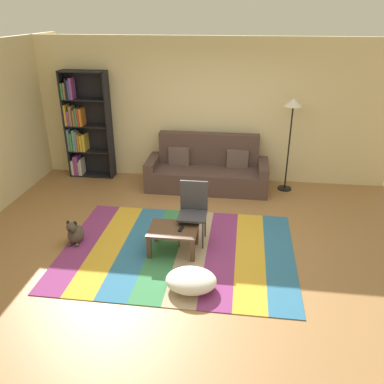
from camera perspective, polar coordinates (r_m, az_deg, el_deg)
ground_plane at (r=5.92m, az=0.06°, el=-7.13°), size 14.00×14.00×0.00m
back_wall at (r=7.77m, az=2.57°, el=11.48°), size 6.80×0.10×2.70m
rug at (r=5.73m, az=-2.01°, el=-8.31°), size 3.25×2.41×0.01m
couch at (r=7.57m, az=2.21°, el=3.08°), size 2.26×0.80×1.00m
bookshelf at (r=8.22m, az=-15.37°, el=8.92°), size 0.90×0.28×2.09m
coffee_table at (r=5.57m, az=-2.70°, el=-5.83°), size 0.67×0.52×0.35m
pouf at (r=4.96m, az=-0.13°, el=-12.52°), size 0.63×0.51×0.23m
dog at (r=6.06m, az=-16.37°, el=-5.66°), size 0.22×0.35×0.40m
standing_lamp at (r=7.35m, az=14.15°, el=10.70°), size 0.32×0.32×1.72m
tv_remote at (r=5.51m, az=-1.58°, el=-5.25°), size 0.06×0.15×0.02m
folding_chair at (r=5.73m, az=0.17°, el=-2.14°), size 0.40×0.40×0.90m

